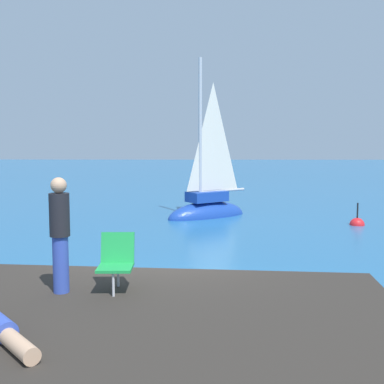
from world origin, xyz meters
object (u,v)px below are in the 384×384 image
Objects in this scene: person_standing at (60,232)px; marker_buoy at (357,225)px; sailboat_near at (207,207)px; beach_chair at (116,259)px.

person_standing reaches higher than marker_buoy.
sailboat_near is at bearing 84.00° from person_standing.
person_standing is at bearing -123.91° from marker_buoy.
person_standing is at bearing -80.25° from beach_chair.
person_standing is 2.03× the size of beach_chair.
marker_buoy is at bearing 125.10° from sailboat_near.
sailboat_near is at bearing 160.39° from marker_buoy.
marker_buoy is (7.92, 11.78, -1.89)m from person_standing.
beach_chair is (0.76, 0.15, -0.42)m from person_standing.
sailboat_near is at bearing 172.14° from beach_chair.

